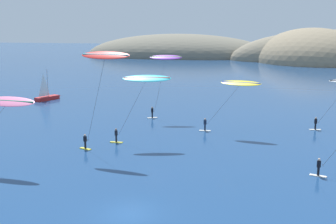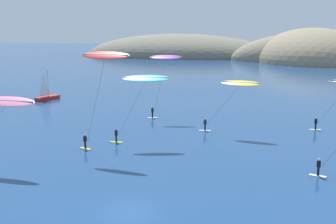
# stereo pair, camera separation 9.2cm
# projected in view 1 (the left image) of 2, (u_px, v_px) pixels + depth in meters

# --- Properties ---
(ground_plane) EXTENTS (600.00, 600.00, 0.00)m
(ground_plane) POSITION_uv_depth(u_px,v_px,m) (128.00, 214.00, 30.58)
(ground_plane) COLOR navy
(headland_island) EXTENTS (154.41, 66.72, 26.14)m
(headland_island) POSITION_uv_depth(u_px,v_px,m) (265.00, 59.00, 176.33)
(headland_island) COLOR #84755B
(headland_island) RESTS_ON ground
(sailboat_near) EXTENTS (3.17, 5.84, 5.70)m
(sailboat_near) POSITION_uv_depth(u_px,v_px,m) (48.00, 96.00, 78.38)
(sailboat_near) COLOR #B22323
(sailboat_near) RESTS_ON ground
(kitesurfer_cyan) EXTENTS (7.21, 2.80, 8.00)m
(kitesurfer_cyan) POSITION_uv_depth(u_px,v_px,m) (145.00, 82.00, 48.18)
(kitesurfer_cyan) COLOR yellow
(kitesurfer_cyan) RESTS_ON ground
(kitesurfer_red) EXTENTS (6.50, 2.20, 10.93)m
(kitesurfer_red) POSITION_uv_depth(u_px,v_px,m) (104.00, 62.00, 44.03)
(kitesurfer_red) COLOR yellow
(kitesurfer_red) RESTS_ON ground
(kitesurfer_yellow) EXTENTS (7.84, 2.20, 6.86)m
(kitesurfer_yellow) POSITION_uv_depth(u_px,v_px,m) (238.00, 87.00, 52.36)
(kitesurfer_yellow) COLOR silver
(kitesurfer_yellow) RESTS_ON ground
(kitesurfer_purple) EXTENTS (5.18, 2.20, 9.42)m
(kitesurfer_purple) POSITION_uv_depth(u_px,v_px,m) (165.00, 63.00, 61.16)
(kitesurfer_purple) COLOR silver
(kitesurfer_purple) RESTS_ON ground
(kitesurfer_pink) EXTENTS (9.11, 1.93, 6.90)m
(kitesurfer_pink) POSITION_uv_depth(u_px,v_px,m) (5.00, 105.00, 39.91)
(kitesurfer_pink) COLOR red
(kitesurfer_pink) RESTS_ON ground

